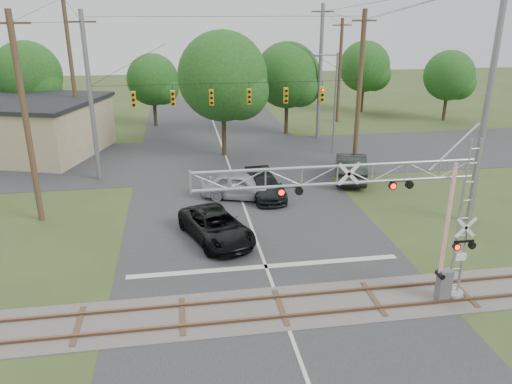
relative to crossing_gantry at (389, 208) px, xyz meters
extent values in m
plane|color=#31441F|center=(-4.09, -1.64, -4.34)|extent=(160.00, 160.00, 0.00)
cube|color=#2A2A2C|center=(-4.09, 8.36, -4.33)|extent=(14.00, 90.00, 0.02)
cube|color=#2A2A2C|center=(-4.09, 22.36, -4.32)|extent=(90.00, 12.00, 0.02)
cube|color=#544D48|center=(-4.09, 0.36, -4.32)|extent=(90.00, 3.20, 0.05)
cube|color=brown|center=(-4.09, -0.36, -4.25)|extent=(90.00, 0.12, 0.14)
cube|color=brown|center=(-4.09, 1.08, -4.25)|extent=(90.00, 0.12, 0.14)
cylinder|color=gray|center=(3.29, 0.06, -4.19)|extent=(0.86, 0.86, 0.29)
cube|color=silver|center=(3.24, -0.23, -2.27)|extent=(0.43, 0.03, 0.34)
cube|color=#5F5F61|center=(2.72, -0.14, -3.62)|extent=(0.53, 0.43, 1.44)
cube|color=red|center=(2.48, -0.14, -0.69)|extent=(0.13, 0.09, 4.80)
cylinder|color=slate|center=(-13.59, 18.36, 1.41)|extent=(0.32, 0.32, 11.50)
cylinder|color=#493421|center=(5.41, 18.36, 1.41)|extent=(0.36, 0.36, 11.50)
cylinder|color=black|center=(-4.09, 18.36, 2.26)|extent=(19.00, 0.03, 0.03)
cube|color=orange|center=(-10.76, 18.36, 1.31)|extent=(0.30, 0.30, 1.10)
cube|color=orange|center=(-8.09, 18.36, 1.31)|extent=(0.30, 0.30, 1.10)
cube|color=orange|center=(-5.42, 18.36, 1.31)|extent=(0.30, 0.30, 1.10)
cube|color=orange|center=(-2.76, 18.36, 1.31)|extent=(0.30, 0.30, 1.10)
cube|color=orange|center=(-0.09, 18.36, 1.31)|extent=(0.30, 0.30, 1.10)
cube|color=orange|center=(2.58, 18.36, 1.31)|extent=(0.30, 0.30, 1.10)
imported|color=black|center=(-6.15, 7.19, -3.57)|extent=(4.22, 6.07, 1.54)
imported|color=black|center=(-2.51, 13.11, -3.63)|extent=(2.34, 5.00, 1.41)
imported|color=#A2A3A9|center=(-4.13, 13.11, -3.49)|extent=(5.36, 3.46, 1.70)
imported|color=black|center=(4.15, 15.65, -3.39)|extent=(3.61, 6.11, 1.90)
cylinder|color=slate|center=(4.94, 22.39, -0.22)|extent=(0.18, 0.18, 8.23)
cylinder|color=slate|center=(4.02, 22.39, 3.71)|extent=(1.83, 0.11, 0.11)
cube|color=#5F5F61|center=(3.11, 22.39, 3.67)|extent=(0.55, 0.23, 0.14)
cylinder|color=#493421|center=(-16.17, 26.73, 2.16)|extent=(0.34, 0.34, 13.00)
cylinder|color=slate|center=(5.09, 27.64, 1.62)|extent=(0.34, 0.34, 11.92)
cube|color=#493421|center=(5.09, 27.64, 6.89)|extent=(2.00, 0.12, 0.12)
cylinder|color=#493421|center=(-15.96, 11.43, 1.43)|extent=(0.34, 0.34, 11.53)
cube|color=#493421|center=(-15.96, 11.43, 6.50)|extent=(2.00, 0.12, 0.12)
cylinder|color=slate|center=(8.46, 7.42, 2.45)|extent=(0.34, 0.34, 13.58)
cylinder|color=#493421|center=(9.07, 34.15, 0.95)|extent=(0.34, 0.34, 10.58)
cube|color=#493421|center=(9.07, 34.15, 5.54)|extent=(2.00, 0.12, 0.12)
cylinder|color=#372919|center=(-21.35, 32.83, -2.32)|extent=(0.36, 0.36, 4.03)
sphere|color=#1E3F12|center=(-21.35, 32.83, 1.35)|extent=(6.23, 6.23, 6.23)
cylinder|color=#372919|center=(-10.11, 35.25, -2.66)|extent=(0.36, 0.36, 3.35)
sphere|color=#1E3F12|center=(-10.11, 35.25, 0.38)|extent=(5.18, 5.18, 5.18)
cylinder|color=#372919|center=(-4.16, 23.12, -2.04)|extent=(0.36, 0.36, 4.59)
sphere|color=#1E3F12|center=(-4.16, 23.12, 2.13)|extent=(7.10, 7.10, 7.10)
cylinder|color=#372919|center=(2.52, 29.75, -2.35)|extent=(0.36, 0.36, 3.98)
sphere|color=#1E3F12|center=(2.52, 29.75, 1.27)|extent=(6.15, 6.15, 6.15)
cylinder|color=#372919|center=(13.53, 38.80, -2.48)|extent=(0.36, 0.36, 3.71)
sphere|color=#1E3F12|center=(13.53, 38.80, 0.89)|extent=(5.73, 5.73, 5.73)
cylinder|color=#372919|center=(20.78, 33.05, -2.64)|extent=(0.36, 0.36, 3.40)
sphere|color=#1E3F12|center=(20.78, 33.05, 0.46)|extent=(5.26, 5.26, 5.26)
camera|label=1|loc=(-7.85, -16.76, 7.26)|focal=35.00mm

